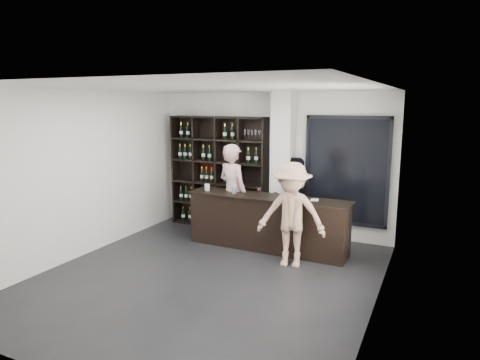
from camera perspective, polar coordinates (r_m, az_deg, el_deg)
The scene contains 12 objects.
floor at distance 6.86m, azimuth -4.44°, elevation -12.89°, with size 5.00×5.50×0.01m, color black.
wine_shelf at distance 9.22m, azimuth -2.88°, elevation 1.00°, with size 2.20×0.35×2.40m, color black, non-canonical shape.
structural_column at distance 8.50m, azimuth 5.76°, elevation 1.87°, with size 0.40×0.40×2.90m, color silver.
glass_panel at distance 8.41m, azimuth 13.99°, elevation 1.17°, with size 1.60×0.08×2.10m.
tasting_counter at distance 7.94m, azimuth 3.62°, elevation -5.69°, with size 3.06×0.64×1.00m.
taster_pink at distance 8.33m, azimuth -0.96°, elevation -1.70°, with size 0.70×0.46×1.91m, color #D19FA0.
taster_black at distance 8.47m, azimuth 7.14°, elevation -2.51°, with size 0.80×0.62×1.65m, color black.
customer at distance 7.09m, azimuth 6.86°, elevation -4.63°, with size 1.13×0.65×1.75m, color tan.
wine_glass at distance 7.79m, azimuth 2.59°, elevation -1.50°, with size 0.08×0.08×0.19m, color white, non-canonical shape.
spit_cup at distance 8.01m, azimuth -0.81°, elevation -1.40°, with size 0.09×0.09×0.12m, color #A0AFC6.
napkin_stack at distance 7.57m, azimuth 9.91°, elevation -2.64°, with size 0.13×0.13×0.02m, color white.
card_stand at distance 8.30m, azimuth -4.41°, elevation -0.97°, with size 0.09×0.04×0.13m, color white.
Camera 1 is at (3.15, -5.46, 2.70)m, focal length 32.00 mm.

